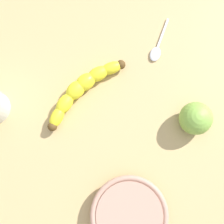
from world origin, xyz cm
name	(u,v)px	position (x,y,z in cm)	size (l,w,h in cm)	color
wooden_tabletop	(87,100)	(0.00, 0.00, 1.50)	(120.00, 120.00, 3.00)	tan
banana	(82,89)	(-0.99, -1.62, 4.77)	(21.84, 8.05, 3.53)	yellow
ceramic_bowl	(129,215)	(14.61, 21.50, 5.16)	(15.60, 15.60, 3.57)	tan
green_apple_fruit	(196,118)	(-9.22, 21.91, 6.47)	(6.94, 6.94, 6.94)	#84B747
teaspoon	(156,51)	(-18.24, 6.74, 3.40)	(11.21, 4.19, 0.80)	silver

